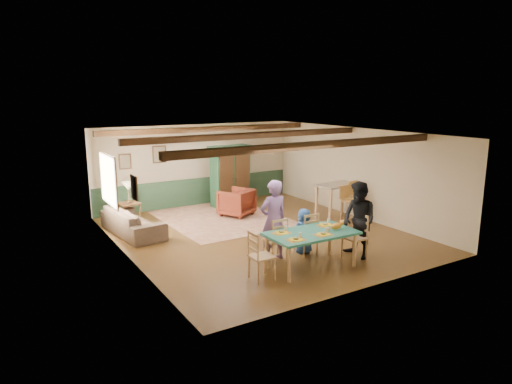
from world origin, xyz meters
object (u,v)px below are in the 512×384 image
dining_chair_end_left (262,255)px  cat (336,225)px  dining_table (311,250)px  dining_chair_end_right (355,237)px  bar_stool_left (348,205)px  person_child (304,231)px  sofa (133,221)px  person_woman (359,220)px  armoire (230,176)px  person_man (273,220)px  bar_stool_right (358,202)px  counter_table (337,201)px  dining_chair_far_left (275,239)px  armchair (236,202)px  table_lamp (129,192)px  dining_chair_far_right (306,233)px  end_table (130,214)px

dining_chair_end_left → cat: bearing=-93.4°
dining_table → dining_chair_end_left: size_ratio=1.89×
dining_chair_end_right → bar_stool_left: bearing=141.6°
person_child → sofa: bearing=-48.7°
person_woman → sofa: person_woman is taller
person_woman → armoire: 5.91m
person_man → dining_table: bearing=116.6°
dining_chair_end_right → bar_stool_right: bearing=136.6°
sofa → counter_table: size_ratio=1.85×
person_child → bar_stool_left: bearing=-151.5°
dining_chair_far_left → armchair: 4.01m
dining_chair_end_right → sofa: dining_chair_end_right is taller
counter_table → bar_stool_left: (-0.06, -0.58, 0.02)m
table_lamp → sofa: bearing=-101.4°
cat → bar_stool_left: bearing=44.2°
sofa → table_lamp: table_lamp is taller
dining_chair_far_right → dining_chair_end_right: same height
armoire → bar_stool_right: bearing=-65.5°
dining_chair_end_right → cat: dining_chair_end_right is taller
armoire → cat: bearing=-102.9°
cat → bar_stool_left: bar_stool_left is taller
person_woman → bar_stool_right: person_woman is taller
dining_chair_far_right → bar_stool_right: size_ratio=0.86×
armchair → end_table: bearing=-39.3°
person_child → cat: 1.04m
sofa → table_lamp: 1.09m
bar_stool_left → cat: bearing=-143.0°
dining_chair_end_left → person_woman: person_woman is taller
bar_stool_right → cat: bearing=-147.3°
sofa → bar_stool_left: bearing=-117.9°
cat → table_lamp: bearing=120.0°
person_woman → cat: (-0.75, -0.09, 0.02)m
dining_table → bar_stool_right: (3.45, 2.22, 0.19)m
person_child → armchair: bearing=-92.9°
end_table → person_child: bearing=-57.6°
dining_chair_far_right → cat: size_ratio=2.64×
dining_chair_far_right → armchair: 3.88m
sofa → person_man: bearing=-155.2°
end_table → counter_table: counter_table is taller
dining_chair_end_right → person_man: person_man is taller
dining_chair_far_right → sofa: dining_chair_far_right is taller
dining_chair_far_left → counter_table: size_ratio=0.80×
cat → bar_stool_left: size_ratio=0.35×
bar_stool_left → dining_table: bearing=-150.4°
dining_table → person_woman: person_woman is taller
dining_chair_far_left → armchair: bearing=-105.1°
dining_table → person_child: (0.44, 0.84, 0.14)m
person_child → dining_chair_far_left: bearing=5.7°
bar_stool_right → dining_chair_far_left: bearing=-166.0°
dining_chair_end_right → sofa: bearing=-138.3°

